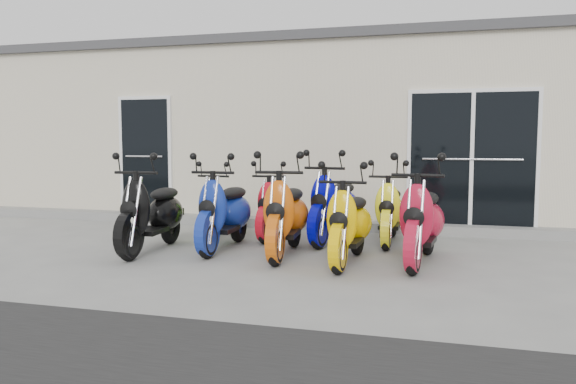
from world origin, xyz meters
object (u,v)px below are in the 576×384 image
Objects in this scene: scooter_front_black at (152,202)px; scooter_back_yellow at (390,201)px; scooter_back_blue at (334,196)px; scooter_front_blue at (224,201)px; scooter_front_orange_b at (349,212)px; scooter_back_red at (277,199)px; scooter_front_orange_a at (286,203)px; scooter_back_green at (224,198)px; scooter_front_red at (422,208)px.

scooter_back_yellow is at bearing 23.08° from scooter_front_black.
scooter_back_yellow is (3.03, 1.47, -0.06)m from scooter_front_black.
scooter_front_black is 2.62m from scooter_back_blue.
scooter_front_blue is 0.98× the size of scooter_back_blue.
scooter_back_blue is (-0.46, 1.40, 0.05)m from scooter_front_orange_b.
scooter_front_blue is at bearing -154.05° from scooter_back_yellow.
scooter_back_blue is 1.11× the size of scooter_back_yellow.
scooter_back_red is 0.93m from scooter_back_blue.
scooter_back_green is (-1.39, 1.28, -0.10)m from scooter_front_orange_a.
scooter_back_blue is (1.80, -0.13, 0.10)m from scooter_back_green.
scooter_front_orange_a is 1.16× the size of scooter_back_green.
scooter_front_orange_a and scooter_back_blue have the same top height.
scooter_front_black reaches higher than scooter_front_orange_b.
scooter_front_red reaches higher than scooter_front_blue.
scooter_back_green is at bearing -175.77° from scooter_back_blue.
scooter_back_yellow is (0.35, 1.50, -0.02)m from scooter_front_orange_b.
scooter_front_black is 3.54m from scooter_front_red.
scooter_front_blue is 2.65m from scooter_front_red.
scooter_front_black is 0.98× the size of scooter_back_blue.
scooter_front_red is at bearing 16.80° from scooter_front_orange_b.
scooter_back_blue is (2.23, 1.37, 0.01)m from scooter_front_black.
scooter_back_red is (-1.37, 1.52, -0.03)m from scooter_front_orange_b.
scooter_back_green is at bearing 132.97° from scooter_front_orange_a.
scooter_back_green is 0.96× the size of scooter_back_yellow.
scooter_back_blue is at bearing 143.82° from scooter_front_red.
scooter_front_orange_b is at bearing -63.65° from scooter_back_blue.
scooter_front_orange_b is 0.93× the size of scooter_front_red.
scooter_back_yellow is (2.14, 1.08, -0.05)m from scooter_front_blue.
scooter_front_orange_b is 1.54m from scooter_back_yellow.
scooter_front_black is at bearing -178.31° from scooter_front_orange_b.
scooter_front_orange_a is at bearing -101.55° from scooter_back_blue.
scooter_back_yellow is at bearing 15.10° from scooter_back_blue.
scooter_back_red is (0.42, 1.10, -0.07)m from scooter_front_blue.
scooter_front_black is 2.68m from scooter_front_orange_b.
scooter_front_blue is 0.94m from scooter_front_orange_a.
scooter_back_yellow is at bearing 25.31° from scooter_front_blue.
scooter_back_green is (0.42, 1.50, -0.08)m from scooter_front_black.
scooter_front_orange_a is at bearing -66.32° from scooter_back_red.
scooter_front_blue is 0.98× the size of scooter_front_red.
scooter_front_orange_a is 1.22m from scooter_back_blue.
scooter_front_orange_a is (1.81, 0.22, 0.01)m from scooter_front_black.
scooter_front_blue is 1.06× the size of scooter_front_orange_b.
scooter_front_black is at bearing -154.93° from scooter_back_yellow.
scooter_front_orange_b is (0.87, -0.25, -0.05)m from scooter_front_orange_a.
scooter_front_orange_b is at bearing -14.56° from scooter_front_blue.
scooter_front_red is 1.14× the size of scooter_back_red.
scooter_front_orange_a is at bearing 4.31° from scooter_front_black.
scooter_back_green is (-2.26, 1.53, -0.04)m from scooter_front_orange_b.
scooter_back_yellow is (0.80, 0.10, -0.07)m from scooter_back_blue.
scooter_front_orange_b is at bearing -159.54° from scooter_front_red.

